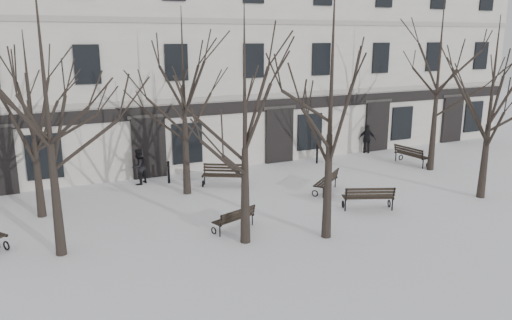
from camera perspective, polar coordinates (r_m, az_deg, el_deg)
ground at (r=18.66m, az=4.68°, el=-6.73°), size 100.00×100.00×0.00m
building at (r=29.40m, az=-8.17°, el=11.72°), size 40.40×10.20×11.40m
tree_0 at (r=15.59m, az=-23.02°, el=7.94°), size 5.86×5.86×8.37m
tree_1 at (r=15.39m, az=-1.31°, el=6.96°), size 5.27×5.27×7.52m
tree_2 at (r=15.94m, az=8.64°, el=8.96°), size 5.86×5.86×8.36m
tree_3 at (r=22.20m, az=25.43°, el=7.57°), size 5.18×5.18×7.40m
tree_4 at (r=19.57m, az=-24.42°, el=5.90°), size 4.77×4.77×6.81m
tree_5 at (r=20.79m, az=-8.30°, el=9.05°), size 5.44×5.44×7.76m
tree_6 at (r=26.06m, az=20.22°, el=10.54°), size 6.06×6.06×8.66m
bench_1 at (r=17.45m, az=-2.47°, el=-6.65°), size 1.69×1.06×0.81m
bench_2 at (r=19.86m, az=12.72°, el=-4.12°), size 2.04×1.39×0.98m
bench_3 at (r=22.52m, az=-3.65°, el=-1.64°), size 2.03×1.59×0.99m
bench_4 at (r=21.82m, az=8.13°, el=-2.39°), size 1.79×1.61×0.91m
bench_5 at (r=27.48m, az=17.30°, el=0.60°), size 0.89×2.03×0.99m
bollard_a at (r=23.21m, az=-9.96°, el=-1.28°), size 0.14×0.14×1.06m
bollard_b at (r=26.68m, az=7.00°, el=0.77°), size 0.13×0.13×1.03m
pedestrian_b at (r=23.48m, az=-13.17°, el=-2.71°), size 1.02×1.00×1.65m
pedestrian_c at (r=29.68m, az=12.51°, el=0.79°), size 0.99×0.94×1.64m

